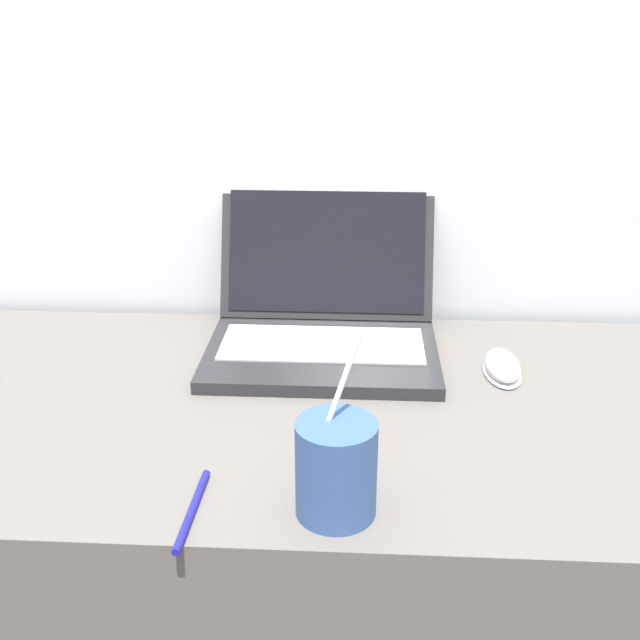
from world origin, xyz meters
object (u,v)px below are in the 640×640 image
(pen, at_px, (192,510))
(laptop, at_px, (324,312))
(drink_cup, at_px, (336,467))
(computer_mouse, at_px, (502,366))

(pen, bearing_deg, laptop, 74.92)
(drink_cup, distance_m, pen, 0.17)
(drink_cup, bearing_deg, computer_mouse, 55.35)
(laptop, distance_m, computer_mouse, 0.30)
(laptop, relative_size, pen, 2.57)
(drink_cup, distance_m, computer_mouse, 0.43)
(laptop, height_order, computer_mouse, laptop)
(drink_cup, height_order, computer_mouse, drink_cup)
(laptop, bearing_deg, pen, -105.08)
(laptop, distance_m, drink_cup, 0.44)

